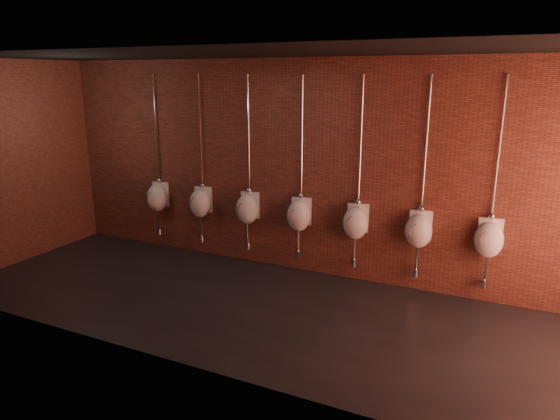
{
  "coord_description": "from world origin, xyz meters",
  "views": [
    {
      "loc": [
        2.88,
        -5.28,
        2.94
      ],
      "look_at": [
        -0.04,
        0.9,
        1.1
      ],
      "focal_mm": 32.0,
      "sensor_mm": 36.0,
      "label": 1
    }
  ],
  "objects_px": {
    "urinal_1": "(200,202)",
    "urinal_3": "(299,215)",
    "urinal_4": "(356,222)",
    "urinal_0": "(157,197)",
    "urinal_2": "(247,208)",
    "urinal_6": "(489,238)",
    "urinal_5": "(419,230)"
  },
  "relations": [
    {
      "from": "urinal_0",
      "to": "urinal_4",
      "type": "relative_size",
      "value": 1.0
    },
    {
      "from": "urinal_0",
      "to": "urinal_4",
      "type": "bearing_deg",
      "value": 0.0
    },
    {
      "from": "urinal_0",
      "to": "urinal_3",
      "type": "relative_size",
      "value": 1.0
    },
    {
      "from": "urinal_5",
      "to": "urinal_6",
      "type": "relative_size",
      "value": 1.0
    },
    {
      "from": "urinal_2",
      "to": "urinal_4",
      "type": "height_order",
      "value": "same"
    },
    {
      "from": "urinal_0",
      "to": "urinal_2",
      "type": "height_order",
      "value": "same"
    },
    {
      "from": "urinal_1",
      "to": "urinal_5",
      "type": "relative_size",
      "value": 1.0
    },
    {
      "from": "urinal_0",
      "to": "urinal_3",
      "type": "bearing_deg",
      "value": 0.0
    },
    {
      "from": "urinal_3",
      "to": "urinal_4",
      "type": "height_order",
      "value": "same"
    },
    {
      "from": "urinal_1",
      "to": "urinal_6",
      "type": "relative_size",
      "value": 1.0
    },
    {
      "from": "urinal_3",
      "to": "urinal_4",
      "type": "relative_size",
      "value": 1.0
    },
    {
      "from": "urinal_3",
      "to": "urinal_4",
      "type": "bearing_deg",
      "value": 0.0
    },
    {
      "from": "urinal_0",
      "to": "urinal_1",
      "type": "bearing_deg",
      "value": 0.0
    },
    {
      "from": "urinal_0",
      "to": "urinal_5",
      "type": "height_order",
      "value": "same"
    },
    {
      "from": "urinal_1",
      "to": "urinal_3",
      "type": "bearing_deg",
      "value": 0.0
    },
    {
      "from": "urinal_2",
      "to": "urinal_4",
      "type": "distance_m",
      "value": 1.77
    },
    {
      "from": "urinal_0",
      "to": "urinal_3",
      "type": "height_order",
      "value": "same"
    },
    {
      "from": "urinal_2",
      "to": "urinal_5",
      "type": "relative_size",
      "value": 1.0
    },
    {
      "from": "urinal_1",
      "to": "urinal_4",
      "type": "bearing_deg",
      "value": 0.0
    },
    {
      "from": "urinal_4",
      "to": "urinal_0",
      "type": "bearing_deg",
      "value": 180.0
    },
    {
      "from": "urinal_5",
      "to": "urinal_6",
      "type": "bearing_deg",
      "value": 0.0
    },
    {
      "from": "urinal_3",
      "to": "urinal_1",
      "type": "bearing_deg",
      "value": 180.0
    },
    {
      "from": "urinal_1",
      "to": "urinal_3",
      "type": "xyz_separation_m",
      "value": [
        1.77,
        0.0,
        0.0
      ]
    },
    {
      "from": "urinal_4",
      "to": "urinal_5",
      "type": "xyz_separation_m",
      "value": [
        0.89,
        0.0,
        0.0
      ]
    },
    {
      "from": "urinal_1",
      "to": "urinal_2",
      "type": "xyz_separation_m",
      "value": [
        0.89,
        0.0,
        0.0
      ]
    },
    {
      "from": "urinal_0",
      "to": "urinal_5",
      "type": "distance_m",
      "value": 4.43
    },
    {
      "from": "urinal_3",
      "to": "urinal_2",
      "type": "bearing_deg",
      "value": 180.0
    },
    {
      "from": "urinal_1",
      "to": "urinal_2",
      "type": "height_order",
      "value": "same"
    },
    {
      "from": "urinal_1",
      "to": "urinal_5",
      "type": "height_order",
      "value": "same"
    },
    {
      "from": "urinal_3",
      "to": "urinal_6",
      "type": "distance_m",
      "value": 2.66
    },
    {
      "from": "urinal_2",
      "to": "urinal_5",
      "type": "xyz_separation_m",
      "value": [
        2.66,
        0.0,
        0.0
      ]
    },
    {
      "from": "urinal_3",
      "to": "urinal_6",
      "type": "xyz_separation_m",
      "value": [
        2.66,
        0.0,
        0.0
      ]
    }
  ]
}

